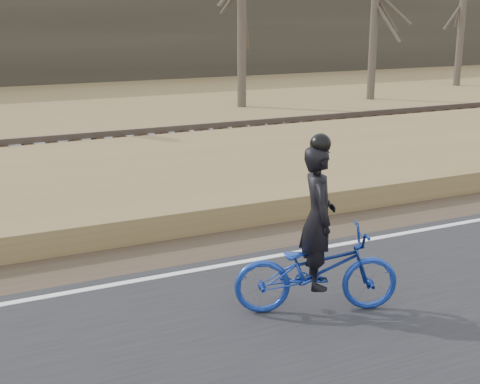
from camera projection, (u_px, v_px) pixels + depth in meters
name	position (u px, v px, depth m)	size (l,w,h in m)	color
ground	(171.00, 284.00, 9.64)	(120.00, 120.00, 0.00)	olive
road	(249.00, 361.00, 7.46)	(120.00, 6.00, 0.06)	black
edge_line	(167.00, 275.00, 9.80)	(120.00, 0.12, 0.01)	silver
shoulder	(145.00, 256.00, 10.68)	(120.00, 1.60, 0.04)	#473A2B
embankment	(98.00, 198.00, 13.23)	(120.00, 5.00, 0.44)	olive
ballast	(59.00, 161.00, 16.53)	(120.00, 3.00, 0.45)	slate
railroad	(58.00, 149.00, 16.45)	(120.00, 2.40, 0.29)	black
cyclist	(317.00, 257.00, 8.49)	(2.23, 1.44, 2.33)	navy
bare_tree_right	(375.00, 8.00, 28.71)	(0.36, 0.36, 7.80)	#50463A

